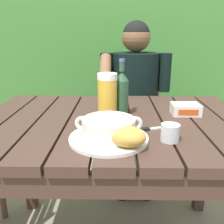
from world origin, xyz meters
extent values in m
cube|color=#473028|center=(-0.40, 0.00, 0.75)|extent=(0.12, 0.83, 0.04)
cube|color=#473028|center=(-0.27, 0.00, 0.75)|extent=(0.12, 0.83, 0.04)
cube|color=#473028|center=(-0.13, 0.00, 0.75)|extent=(0.12, 0.83, 0.04)
cube|color=#473028|center=(0.00, 0.00, 0.75)|extent=(0.12, 0.83, 0.04)
cube|color=#473028|center=(0.13, 0.00, 0.75)|extent=(0.12, 0.83, 0.04)
cube|color=#473028|center=(0.27, 0.00, 0.75)|extent=(0.12, 0.83, 0.04)
cube|color=#473028|center=(0.40, 0.00, 0.75)|extent=(0.12, 0.83, 0.04)
cube|color=#473028|center=(0.00, -0.38, 0.69)|extent=(1.15, 0.03, 0.08)
cube|color=#473028|center=(0.00, 0.38, 0.69)|extent=(1.15, 0.03, 0.08)
cube|color=#473028|center=(-0.56, 0.37, 0.36)|extent=(0.06, 0.06, 0.73)
cube|color=#473028|center=(0.56, 0.37, 0.36)|extent=(0.06, 0.06, 0.73)
cube|color=#428337|center=(0.00, 1.50, 0.94)|extent=(3.63, 0.60, 1.88)
cylinder|color=#4C3823|center=(1.14, 1.65, 0.76)|extent=(0.10, 0.10, 1.51)
cylinder|color=#472630|center=(0.35, 0.60, 0.22)|extent=(0.04, 0.04, 0.44)
cylinder|color=#472630|center=(-0.07, 0.60, 0.22)|extent=(0.04, 0.04, 0.44)
cylinder|color=#472630|center=(0.35, 0.99, 0.22)|extent=(0.04, 0.04, 0.44)
cylinder|color=#472630|center=(-0.07, 0.99, 0.22)|extent=(0.04, 0.04, 0.44)
cube|color=#472630|center=(0.14, 0.79, 0.45)|extent=(0.45, 0.42, 0.02)
cylinder|color=#472630|center=(0.35, 0.99, 0.70)|extent=(0.04, 0.04, 0.53)
cylinder|color=#472630|center=(-0.07, 0.99, 0.70)|extent=(0.04, 0.04, 0.53)
cube|color=#472630|center=(0.14, 0.99, 0.62)|extent=(0.42, 0.02, 0.04)
cube|color=#472630|center=(0.14, 0.99, 0.75)|extent=(0.42, 0.02, 0.04)
cube|color=#472630|center=(0.14, 0.99, 0.88)|extent=(0.42, 0.02, 0.04)
cylinder|color=black|center=(0.22, 0.49, 0.23)|extent=(0.11, 0.11, 0.45)
cylinder|color=black|center=(0.22, 0.59, 0.51)|extent=(0.13, 0.40, 0.13)
cylinder|color=black|center=(0.05, 0.49, 0.23)|extent=(0.11, 0.11, 0.45)
cylinder|color=black|center=(0.05, 0.59, 0.51)|extent=(0.13, 0.40, 0.13)
cylinder|color=black|center=(0.14, 0.69, 0.75)|extent=(0.32, 0.32, 0.49)
sphere|color=brown|center=(0.14, 0.69, 1.10)|extent=(0.19, 0.19, 0.19)
sphere|color=black|center=(0.14, 0.69, 1.12)|extent=(0.18, 0.18, 0.18)
cylinder|color=black|center=(0.34, 0.67, 0.87)|extent=(0.08, 0.08, 0.26)
cylinder|color=black|center=(-0.06, 0.67, 0.87)|extent=(0.08, 0.08, 0.26)
cylinder|color=brown|center=(-0.06, 0.51, 0.90)|extent=(0.07, 0.25, 0.21)
cylinder|color=brown|center=(-0.70, 0.27, 0.23)|extent=(0.04, 0.04, 0.46)
cylinder|color=white|center=(-0.02, -0.23, 0.77)|extent=(0.28, 0.28, 0.01)
cylinder|color=white|center=(-0.02, -0.23, 0.81)|extent=(0.18, 0.18, 0.07)
cylinder|color=#A34328|center=(-0.02, -0.23, 0.83)|extent=(0.16, 0.16, 0.01)
torus|color=white|center=(-0.11, -0.23, 0.83)|extent=(0.05, 0.01, 0.05)
torus|color=white|center=(0.07, -0.23, 0.83)|extent=(0.05, 0.01, 0.05)
ellipsoid|color=gold|center=(0.04, -0.30, 0.81)|extent=(0.15, 0.13, 0.06)
cylinder|color=gold|center=(-0.03, 0.01, 0.85)|extent=(0.08, 0.08, 0.17)
cylinder|color=white|center=(-0.03, 0.01, 0.95)|extent=(0.08, 0.08, 0.03)
cylinder|color=#2A5034|center=(0.03, 0.05, 0.85)|extent=(0.06, 0.06, 0.16)
cone|color=#2A5034|center=(0.03, 0.05, 0.95)|extent=(0.06, 0.06, 0.04)
cylinder|color=#2A5034|center=(0.03, 0.05, 0.99)|extent=(0.02, 0.02, 0.04)
cylinder|color=#46559E|center=(0.03, 0.05, 1.01)|extent=(0.03, 0.03, 0.01)
cylinder|color=silver|center=(0.19, -0.23, 0.80)|extent=(0.06, 0.06, 0.06)
cube|color=white|center=(0.32, 0.07, 0.79)|extent=(0.13, 0.09, 0.05)
cube|color=#DD5019|center=(0.32, 0.02, 0.79)|extent=(0.09, 0.00, 0.02)
cube|color=silver|center=(0.16, -0.12, 0.77)|extent=(0.12, 0.05, 0.00)
cube|color=black|center=(0.10, -0.14, 0.77)|extent=(0.07, 0.04, 0.01)
camera|label=1|loc=(0.01, -1.01, 1.12)|focal=39.38mm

